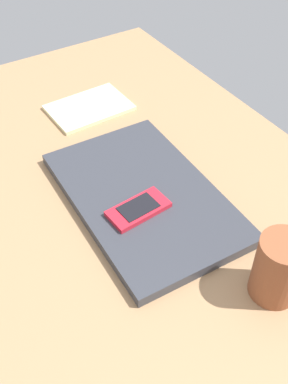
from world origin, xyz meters
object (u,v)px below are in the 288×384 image
at_px(laptop_closed, 144,197).
at_px(pen_cup, 279,268).
at_px(notepad, 89,108).
at_px(cell_phone_on_laptop, 138,209).

xyz_separation_m(laptop_closed, pen_cup, (-0.25, -0.06, 0.04)).
bearing_deg(pen_cup, notepad, 1.39).
height_order(notepad, pen_cup, pen_cup).
bearing_deg(pen_cup, laptop_closed, 13.30).
bearing_deg(laptop_closed, pen_cup, -164.87).
relative_size(cell_phone_on_laptop, notepad, 0.63).
distance_m(cell_phone_on_laptop, pen_cup, 0.24).
relative_size(notepad, pen_cup, 1.62).
xyz_separation_m(cell_phone_on_laptop, notepad, (0.33, -0.08, -0.02)).
bearing_deg(cell_phone_on_laptop, laptop_closed, -43.97).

